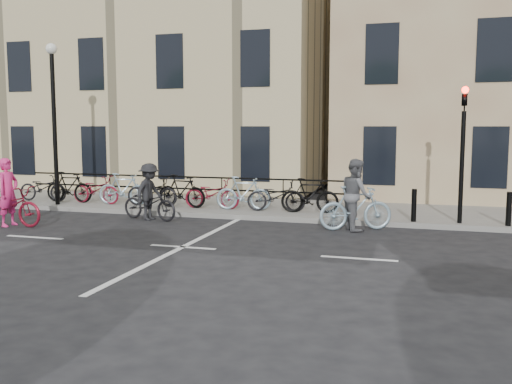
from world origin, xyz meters
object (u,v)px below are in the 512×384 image
(cyclist_pink, at_px, (9,203))
(cyclist_grey, at_px, (356,201))
(lamp_post, at_px, (54,104))
(cyclist_dark, at_px, (150,198))
(traffic_light, at_px, (463,138))

(cyclist_pink, bearing_deg, cyclist_grey, -74.81)
(lamp_post, bearing_deg, cyclist_pink, -76.94)
(lamp_post, distance_m, cyclist_grey, 10.44)
(cyclist_pink, relative_size, cyclist_grey, 1.06)
(cyclist_pink, xyz_separation_m, cyclist_grey, (9.29, 2.11, 0.12))
(lamp_post, relative_size, cyclist_grey, 2.60)
(lamp_post, bearing_deg, cyclist_grey, -6.13)
(cyclist_grey, relative_size, cyclist_dark, 1.03)
(lamp_post, height_order, cyclist_pink, lamp_post)
(lamp_post, distance_m, cyclist_pink, 4.33)
(cyclist_pink, relative_size, cyclist_dark, 1.09)
(traffic_light, distance_m, lamp_post, 12.74)
(cyclist_grey, bearing_deg, cyclist_pink, 78.95)
(cyclist_pink, distance_m, cyclist_grey, 9.53)
(traffic_light, xyz_separation_m, cyclist_grey, (-2.67, -1.02, -1.68))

